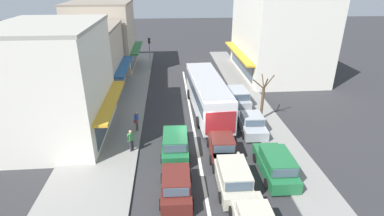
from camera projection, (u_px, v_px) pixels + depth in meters
The scene contains 20 objects.
ground_plane at pixel (196, 143), 22.31m from camera, with size 140.00×140.00×0.00m, color #2D2D30.
lane_centre_line at pixel (192, 119), 25.95m from camera, with size 0.20×28.00×0.01m, color silver.
sidewalk_left at pixel (116, 112), 27.24m from camera, with size 5.20×44.00×0.14m, color gray.
kerb_right at pixel (256, 107), 28.21m from camera, with size 2.80×44.00×0.12m, color gray.
shopfront_corner_near at pixel (56, 83), 21.93m from camera, with size 7.78×9.41×8.49m.
shopfront_mid_block at pixel (87, 60), 30.76m from camera, with size 7.38×8.61×6.88m.
shopfront_far_end at pixel (103, 37), 38.30m from camera, with size 8.55×8.18×8.47m.
building_right_far at pixel (278, 34), 36.26m from camera, with size 9.61×13.31×9.71m.
city_bus at pixel (207, 92), 26.66m from camera, with size 3.13×10.97×3.23m.
wagon_adjacent_lane_lead at pixel (233, 176), 17.43m from camera, with size 1.97×4.52×1.58m.
hatchback_queue_gap_filler at pixel (176, 186), 16.71m from camera, with size 1.88×3.73×1.54m.
wagon_behind_bus_near at pixel (175, 143), 20.87m from camera, with size 2.03×4.55×1.58m.
hatchback_queue_far_back at pixel (222, 146), 20.53m from camera, with size 1.95×3.77×1.54m.
parked_wagon_kerb_front at pixel (276, 165), 18.50m from camera, with size 2.02×4.54×1.58m.
parked_sedan_kerb_second at pixel (251, 123), 23.81m from camera, with size 2.00×4.25×1.47m.
parked_wagon_kerb_third at pixel (237, 96), 28.84m from camera, with size 2.05×4.56×1.58m.
traffic_light_downstreet at pixel (150, 49), 38.16m from camera, with size 0.33×0.24×4.20m.
street_tree_right at pixel (263, 100), 25.03m from camera, with size 1.80×1.58×4.08m.
pedestrian_with_handbag_near at pixel (136, 120), 23.44m from camera, with size 0.35×0.66×1.63m.
pedestrian_browsing_midblock at pixel (131, 139), 20.71m from camera, with size 0.44×0.42×1.63m.
Camera 1 is at (-1.87, -19.22, 11.49)m, focal length 28.00 mm.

